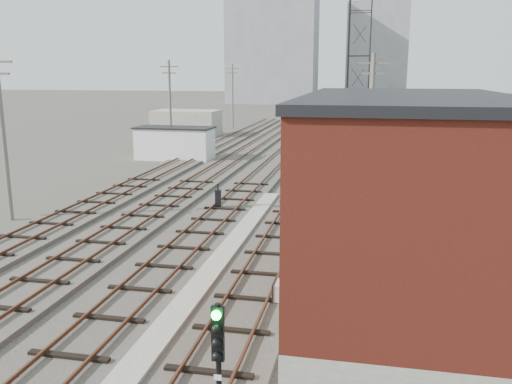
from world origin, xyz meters
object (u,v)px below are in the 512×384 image
(switch_stand, at_px, (218,199))
(site_trailer, at_px, (175,143))
(signal_mast, at_px, (218,381))
(car_red, at_px, (170,149))
(car_silver, at_px, (188,146))
(car_grey, at_px, (160,144))

(switch_stand, bearing_deg, site_trailer, 108.08)
(signal_mast, relative_size, switch_stand, 2.53)
(car_red, distance_m, car_silver, 3.34)
(signal_mast, bearing_deg, site_trailer, 111.10)
(signal_mast, distance_m, car_grey, 46.96)
(car_red, bearing_deg, switch_stand, -158.97)
(site_trailer, xyz_separation_m, car_silver, (-0.31, 4.61, -0.86))
(switch_stand, height_order, car_red, switch_stand)
(signal_mast, xyz_separation_m, switch_stand, (-5.71, 20.53, -1.43))
(car_grey, bearing_deg, car_red, -133.54)
(switch_stand, height_order, site_trailer, site_trailer)
(car_red, bearing_deg, site_trailer, -150.41)
(site_trailer, relative_size, car_silver, 1.80)
(signal_mast, xyz_separation_m, site_trailer, (-14.67, 38.02, -0.60))
(site_trailer, xyz_separation_m, car_red, (-0.99, 1.34, -0.74))
(site_trailer, bearing_deg, car_red, 127.37)
(site_trailer, relative_size, car_grey, 1.69)
(site_trailer, height_order, car_silver, site_trailer)
(switch_stand, distance_m, site_trailer, 19.67)
(car_silver, bearing_deg, car_red, 178.18)
(signal_mast, relative_size, car_red, 0.82)
(switch_stand, height_order, car_grey, switch_stand)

